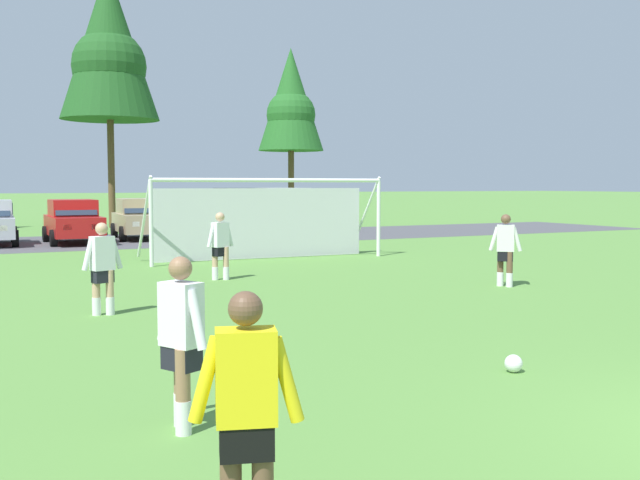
# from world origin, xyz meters

# --- Properties ---
(ground_plane) EXTENTS (400.00, 400.00, 0.00)m
(ground_plane) POSITION_xyz_m (0.00, 15.00, 0.00)
(ground_plane) COLOR #598C3D
(parking_lot_strip) EXTENTS (52.00, 8.40, 0.01)m
(parking_lot_strip) POSITION_xyz_m (0.00, 27.31, 0.00)
(parking_lot_strip) COLOR #4C4C51
(parking_lot_strip) RESTS_ON ground
(soccer_ball) EXTENTS (0.22, 0.22, 0.22)m
(soccer_ball) POSITION_xyz_m (-0.68, 3.38, 0.11)
(soccer_ball) COLOR white
(soccer_ball) RESTS_ON ground
(soccer_goal) EXTENTS (7.47, 2.15, 2.57)m
(soccer_goal) POSITION_xyz_m (1.92, 17.75, 1.29)
(soccer_goal) COLOR white
(soccer_goal) RESTS_ON ground
(referee) EXTENTS (0.70, 0.38, 1.64)m
(referee) POSITION_xyz_m (-5.19, 0.74, 0.82)
(referee) COLOR brown
(referee) RESTS_ON ground
(player_striker_near) EXTENTS (0.74, 0.36, 1.64)m
(player_striker_near) POSITION_xyz_m (-0.98, 13.45, 0.82)
(player_striker_near) COLOR tan
(player_striker_near) RESTS_ON ground
(player_midfield_center) EXTENTS (0.57, 0.59, 1.64)m
(player_midfield_center) POSITION_xyz_m (4.39, 9.44, 0.82)
(player_midfield_center) COLOR brown
(player_midfield_center) RESTS_ON ground
(player_defender_far) EXTENTS (0.75, 0.34, 1.64)m
(player_defender_far) POSITION_xyz_m (-4.43, 9.75, 0.82)
(player_defender_far) COLOR tan
(player_defender_far) RESTS_ON ground
(player_winger_right) EXTENTS (0.38, 0.73, 1.64)m
(player_winger_right) POSITION_xyz_m (-4.92, 3.11, 0.82)
(player_winger_right) COLOR #936B4C
(player_winger_right) RESTS_ON ground
(parked_car_slot_left) EXTENTS (2.07, 4.22, 1.72)m
(parked_car_slot_left) POSITION_xyz_m (-2.45, 26.76, 0.88)
(parked_car_slot_left) COLOR red
(parked_car_slot_left) RESTS_ON ground
(parked_car_slot_center_left) EXTENTS (2.25, 4.31, 1.72)m
(parked_car_slot_center_left) POSITION_xyz_m (0.43, 27.94, 0.88)
(parked_car_slot_center_left) COLOR tan
(parked_car_slot_center_left) RESTS_ON ground
(parked_car_slot_center) EXTENTS (2.36, 4.71, 2.16)m
(parked_car_slot_center) POSITION_xyz_m (4.71, 27.03, 1.11)
(parked_car_slot_center) COLOR black
(parked_car_slot_center) RESTS_ON ground
(parked_car_slot_center_right) EXTENTS (2.39, 4.72, 2.16)m
(parked_car_slot_center_right) POSITION_xyz_m (7.15, 27.94, 1.11)
(parked_car_slot_center_right) COLOR silver
(parked_car_slot_center_right) RESTS_ON ground
(tree_mid_left) EXTENTS (5.19, 5.19, 13.83)m
(tree_mid_left) POSITION_xyz_m (1.04, 36.99, 9.52)
(tree_mid_left) COLOR brown
(tree_mid_left) RESTS_ON ground
(tree_center_back) EXTENTS (3.91, 3.91, 10.44)m
(tree_center_back) POSITION_xyz_m (11.69, 37.13, 7.17)
(tree_center_back) COLOR brown
(tree_center_back) RESTS_ON ground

